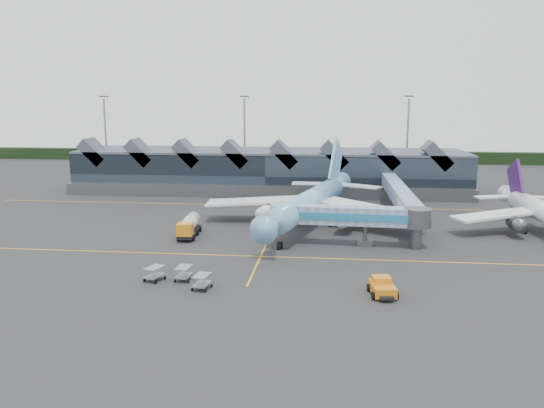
# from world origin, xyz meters

# --- Properties ---
(ground) EXTENTS (260.00, 260.00, 0.00)m
(ground) POSITION_xyz_m (0.00, 0.00, 0.00)
(ground) COLOR #242427
(ground) RESTS_ON ground
(taxi_stripes) EXTENTS (120.00, 60.00, 0.01)m
(taxi_stripes) POSITION_xyz_m (0.00, 10.00, 0.01)
(taxi_stripes) COLOR gold
(taxi_stripes) RESTS_ON ground
(tree_line_far) EXTENTS (260.00, 4.00, 4.00)m
(tree_line_far) POSITION_xyz_m (0.00, 110.00, 2.00)
(tree_line_far) COLOR black
(tree_line_far) RESTS_ON ground
(terminal) EXTENTS (90.00, 22.25, 12.52)m
(terminal) POSITION_xyz_m (-5.07, 47.35, 4.88)
(terminal) COLOR black
(terminal) RESTS_ON ground
(light_masts) EXTENTS (132.40, 42.56, 22.45)m
(light_masts) POSITION_xyz_m (21.00, 62.80, 12.49)
(light_masts) COLOR gray
(light_masts) RESTS_ON ground
(main_airliner) EXTENTS (37.47, 43.89, 14.27)m
(main_airliner) POSITION_xyz_m (6.25, 11.87, 4.19)
(main_airliner) COLOR #77C2F1
(main_airliner) RESTS_ON ground
(regional_jet) EXTENTS (29.49, 32.19, 11.05)m
(regional_jet) POSITION_xyz_m (42.90, 9.67, 3.51)
(regional_jet) COLOR white
(regional_jet) RESTS_ON ground
(jet_bridge) EXTENTS (23.04, 4.52, 5.85)m
(jet_bridge) POSITION_xyz_m (13.49, -0.73, 4.20)
(jet_bridge) COLOR #6D8DB6
(jet_bridge) RESTS_ON ground
(fuel_truck) EXTENTS (3.20, 9.33, 3.10)m
(fuel_truck) POSITION_xyz_m (-12.53, 2.14, 1.74)
(fuel_truck) COLOR black
(fuel_truck) RESTS_ON ground
(pushback_tug) EXTENTS (3.17, 4.56, 1.91)m
(pushback_tug) POSITION_xyz_m (15.01, -21.10, 0.86)
(pushback_tug) COLOR orange
(pushback_tug) RESTS_ON ground
(baggage_carts) EXTENTS (8.34, 5.25, 1.66)m
(baggage_carts) POSITION_xyz_m (-7.82, -19.77, 0.94)
(baggage_carts) COLOR #95979D
(baggage_carts) RESTS_ON ground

